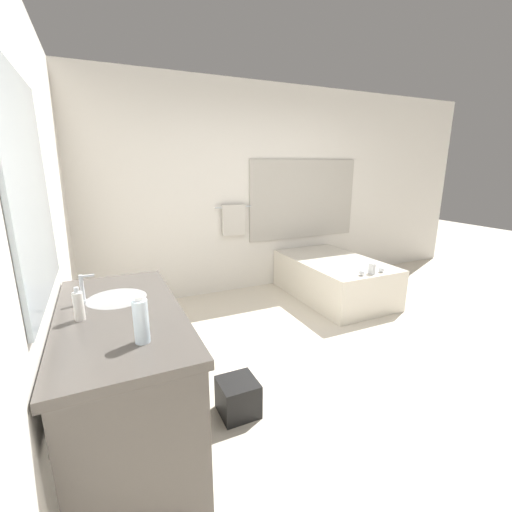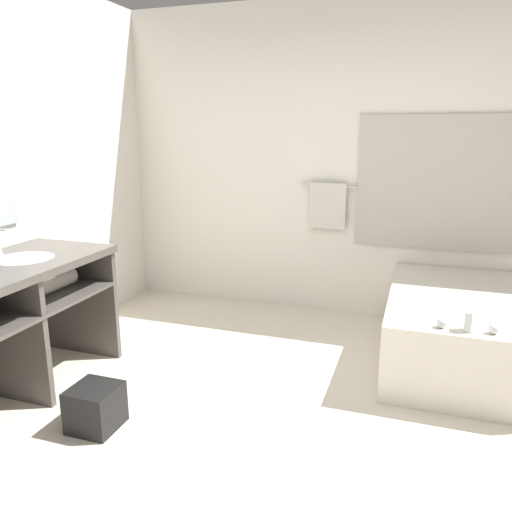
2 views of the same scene
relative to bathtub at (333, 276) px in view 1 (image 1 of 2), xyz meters
The scene contains 9 objects.
ground_plane 1.65m from the bathtub, 119.10° to the right, with size 16.00×16.00×0.00m, color beige.
wall_back_with_blinds 1.54m from the bathtub, 133.36° to the left, with size 7.40×0.13×2.70m.
wall_left_with_mirror 3.51m from the bathtub, 154.81° to the right, with size 0.08×7.40×2.70m.
vanity_counter 3.01m from the bathtub, 151.98° to the right, with size 0.68×1.45×0.85m.
sink_faucet 3.14m from the bathtub, 156.84° to the right, with size 0.09×0.04×0.18m.
bathtub is the anchor object (origin of this frame).
water_bottle_1 3.24m from the bathtub, 144.03° to the right, with size 0.07×0.07×0.23m.
soap_dispenser 3.26m from the bathtub, 152.70° to the right, with size 0.05×0.05×0.19m.
waste_bin 2.48m from the bathtub, 141.92° to the right, with size 0.26×0.26×0.25m.
Camera 1 is at (-1.90, -2.00, 1.67)m, focal length 24.00 mm.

